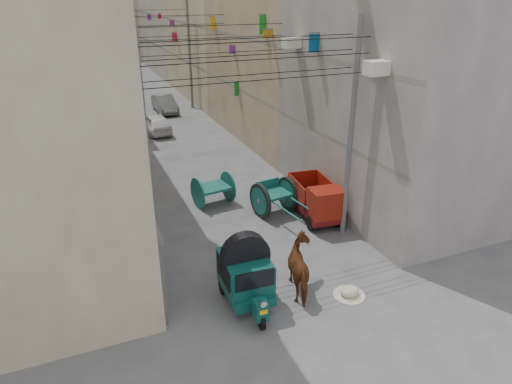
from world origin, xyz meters
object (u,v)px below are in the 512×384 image
horse (303,268)px  distant_car_white (156,123)px  auto_rickshaw (246,272)px  tonga_cart (274,197)px  feed_sack (349,291)px  distant_car_green (106,77)px  distant_car_grey (165,104)px  second_cart (213,189)px  mini_truck (319,203)px

horse → distant_car_white: horse is taller
auto_rickshaw → horse: size_ratio=1.28×
auto_rickshaw → tonga_cart: (3.28, 5.09, -0.28)m
feed_sack → distant_car_white: (-2.04, 19.77, 0.46)m
auto_rickshaw → distant_car_green: auto_rickshaw is taller
distant_car_grey → feed_sack: bearing=-90.3°
tonga_cart → feed_sack: tonga_cart is taller
tonga_cart → distant_car_green: bearing=87.6°
auto_rickshaw → distant_car_white: auto_rickshaw is taller
second_cart → distant_car_white: bearing=82.1°
mini_truck → feed_sack: 5.02m
tonga_cart → second_cart: size_ratio=1.96×
horse → distant_car_white: size_ratio=0.55×
distant_car_white → distant_car_grey: 5.52m
second_cart → distant_car_grey: (1.56, 17.13, -0.09)m
mini_truck → distant_car_white: (-3.61, 15.05, -0.19)m
tonga_cart → auto_rickshaw: bearing=-131.1°
tonga_cart → second_cart: bearing=130.5°
auto_rickshaw → feed_sack: auto_rickshaw is taller
auto_rickshaw → feed_sack: 3.33m
tonga_cart → distant_car_grey: 18.97m
tonga_cart → horse: 5.47m
mini_truck → feed_sack: size_ratio=5.09×
tonga_cart → mini_truck: bearing=-52.5°
horse → distant_car_grey: size_ratio=0.51×
auto_rickshaw → second_cart: size_ratio=1.47×
auto_rickshaw → horse: bearing=-3.5°
feed_sack → distant_car_grey: (-0.32, 25.01, 0.48)m
auto_rickshaw → feed_sack: bearing=-15.0°
distant_car_green → feed_sack: bearing=94.8°
distant_car_grey → distant_car_green: (-2.89, 14.54, -0.11)m
distant_car_white → distant_car_grey: distant_car_grey is taller
distant_car_green → second_cart: bearing=92.6°
mini_truck → distant_car_green: bearing=104.2°
tonga_cart → distant_car_white: 13.91m
mini_truck → distant_car_white: size_ratio=0.86×
feed_sack → distant_car_grey: size_ratio=0.16×
distant_car_grey → distant_car_white: bearing=-109.2°
distant_car_white → distant_car_green: distant_car_white is taller
second_cart → feed_sack: bearing=-85.2°
tonga_cart → mini_truck: 1.90m
second_cart → horse: 7.15m
tonga_cart → distant_car_green: 33.68m
auto_rickshaw → tonga_cart: size_ratio=0.75×
feed_sack → distant_car_white: 19.88m
distant_car_grey → mini_truck: bearing=-85.7°
auto_rickshaw → distant_car_green: bearing=92.6°
tonga_cart → horse: horse is taller
auto_rickshaw → distant_car_grey: auto_rickshaw is taller
second_cart → distant_car_grey: second_cart is taller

